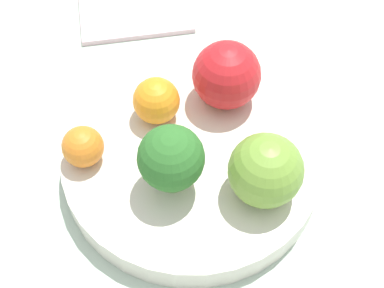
% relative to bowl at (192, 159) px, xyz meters
% --- Properties ---
extents(ground_plane, '(6.00, 6.00, 0.00)m').
position_rel_bowl_xyz_m(ground_plane, '(0.00, 0.00, -0.03)').
color(ground_plane, gray).
extents(table_surface, '(1.20, 1.20, 0.02)m').
position_rel_bowl_xyz_m(table_surface, '(0.00, 0.00, -0.02)').
color(table_surface, '#B2C6B2').
rests_on(table_surface, ground_plane).
extents(bowl, '(0.23, 0.23, 0.03)m').
position_rel_bowl_xyz_m(bowl, '(0.00, 0.00, 0.00)').
color(bowl, silver).
rests_on(bowl, table_surface).
extents(broccoli, '(0.05, 0.05, 0.07)m').
position_rel_bowl_xyz_m(broccoli, '(-0.02, -0.03, 0.05)').
color(broccoli, '#8CB76B').
rests_on(broccoli, bowl).
extents(apple_red, '(0.06, 0.06, 0.06)m').
position_rel_bowl_xyz_m(apple_red, '(0.05, -0.05, 0.04)').
color(apple_red, olive).
rests_on(apple_red, bowl).
extents(apple_green, '(0.06, 0.06, 0.06)m').
position_rel_bowl_xyz_m(apple_green, '(0.04, 0.06, 0.05)').
color(apple_green, red).
rests_on(apple_green, bowl).
extents(orange_front, '(0.04, 0.04, 0.04)m').
position_rel_bowl_xyz_m(orange_front, '(-0.09, -0.00, 0.03)').
color(orange_front, orange).
rests_on(orange_front, bowl).
extents(orange_back, '(0.04, 0.04, 0.04)m').
position_rel_bowl_xyz_m(orange_back, '(-0.03, 0.04, 0.04)').
color(orange_back, orange).
rests_on(orange_back, bowl).
extents(napkin, '(0.14, 0.12, 0.01)m').
position_rel_bowl_xyz_m(napkin, '(-0.05, 0.23, -0.01)').
color(napkin, beige).
rests_on(napkin, table_surface).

